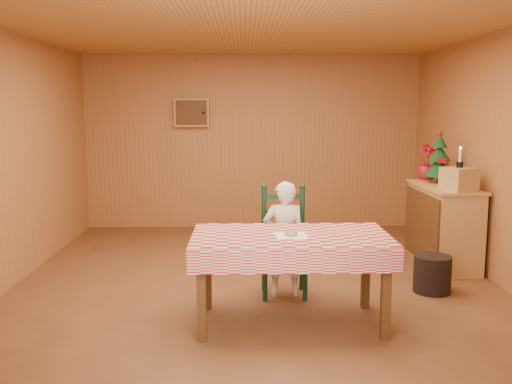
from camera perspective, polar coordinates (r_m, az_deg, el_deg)
The scene contains 13 objects.
ground at distance 5.93m, azimuth 0.04°, elevation -9.40°, with size 6.00×6.00×0.00m, color brown.
cabin_walls at distance 6.18m, azimuth -0.09°, elevation 8.50°, with size 5.10×6.05×2.65m.
dining_table at distance 4.78m, azimuth 3.47°, elevation -5.21°, with size 1.66×0.96×0.77m.
ladder_chair at distance 5.59m, azimuth 2.79°, elevation -5.16°, with size 0.44×0.40×1.08m.
seated_child at distance 5.52m, azimuth 2.84°, elevation -4.70°, with size 0.41×0.27×1.12m, color white.
napkin at distance 4.72m, azimuth 3.53°, elevation -4.36°, with size 0.26×0.26×0.00m, color white.
donut at distance 4.71m, azimuth 3.53°, elevation -4.13°, with size 0.11×0.11×0.04m, color #BC8843.
shelf_unit at distance 6.99m, azimuth 18.17°, elevation -3.16°, with size 0.54×1.24×0.93m.
crate at distance 6.53m, azimuth 19.63°, elevation 1.23°, with size 0.30×0.30×0.25m, color tan.
christmas_tree at distance 7.12m, azimuth 17.84°, elevation 3.13°, with size 0.34×0.34×0.62m.
flower_arrangement at distance 7.39m, azimuth 16.70°, elevation 2.89°, with size 0.25×0.25×0.44m, color maroon.
candle_set at distance 6.51m, azimuth 19.71°, elevation 2.89°, with size 0.07×0.07×0.22m.
storage_bin at distance 5.96m, azimuth 17.22°, elevation -7.85°, with size 0.37×0.37×0.37m, color black.
Camera 1 is at (-0.13, -5.65, 1.80)m, focal length 40.00 mm.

